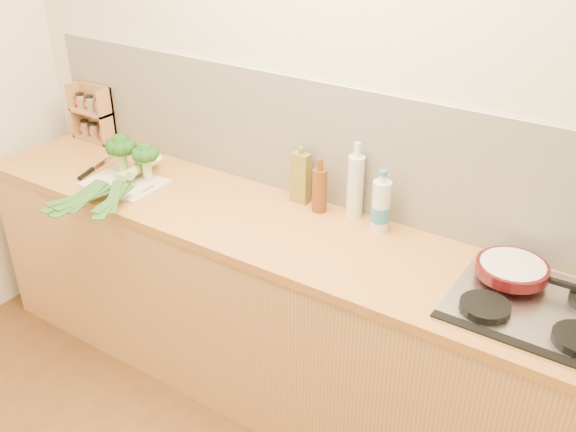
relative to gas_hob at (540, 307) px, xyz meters
The scene contains 16 objects.
room_shell 1.09m from the gas_hob, 163.89° to the left, with size 3.50×3.50×3.50m.
counter 1.12m from the gas_hob, behind, with size 3.20×0.62×0.90m.
gas_hob is the anchor object (origin of this frame).
chopping_board 1.89m from the gas_hob, behind, with size 0.36×0.26×0.01m, color beige.
broccoli_left 1.97m from the gas_hob, behind, with size 0.15×0.15×0.20m.
broccoli_right 1.82m from the gas_hob, behind, with size 0.13×0.13×0.18m.
leek_front 1.91m from the gas_hob, behind, with size 0.10×0.67×0.04m.
leek_mid 1.86m from the gas_hob, behind, with size 0.13×0.70×0.04m.
leek_back 1.82m from the gas_hob, behind, with size 0.36×0.62×0.04m.
chefs_knife 2.12m from the gas_hob, behind, with size 0.11×0.30×0.02m.
skillet 0.18m from the gas_hob, 139.86° to the left, with size 0.37×0.25×0.04m.
spice_rack 2.45m from the gas_hob, behind, with size 0.25×0.10×0.30m.
oil_tin 1.13m from the gas_hob, 168.07° to the left, with size 0.08×0.05×0.26m.
glass_bottle 0.88m from the gas_hob, 163.76° to the left, with size 0.07×0.07×0.34m.
amber_bottle 1.01m from the gas_hob, 168.39° to the left, with size 0.06×0.06×0.24m.
water_bottle 0.73m from the gas_hob, 164.17° to the left, with size 0.08×0.08×0.25m.
Camera 1 is at (1.28, -0.72, 2.21)m, focal length 40.00 mm.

